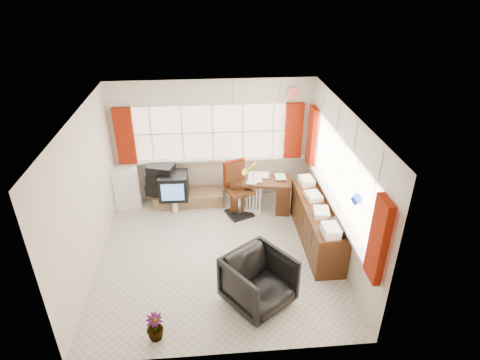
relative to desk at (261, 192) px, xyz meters
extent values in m
plane|color=beige|center=(-0.90, -1.39, -0.38)|extent=(4.00, 4.00, 0.00)
plane|color=beige|center=(-0.90, 0.61, 0.87)|extent=(4.00, 0.00, 4.00)
plane|color=beige|center=(-0.90, -3.39, 0.87)|extent=(4.00, 0.00, 4.00)
plane|color=beige|center=(-2.90, -1.39, 0.87)|extent=(0.00, 4.00, 4.00)
plane|color=beige|center=(1.10, -1.39, 0.87)|extent=(0.00, 4.00, 4.00)
plane|color=white|center=(-0.90, -1.39, 2.12)|extent=(4.00, 4.00, 0.00)
plane|color=#FBE4C7|center=(-0.90, 0.59, 1.07)|extent=(3.60, 0.00, 3.60)
cube|color=white|center=(-0.90, 0.55, 0.49)|extent=(3.70, 0.12, 0.05)
cube|color=white|center=(-2.10, 0.58, 1.07)|extent=(0.03, 0.02, 1.10)
cube|color=white|center=(-1.50, 0.58, 1.07)|extent=(0.03, 0.02, 1.10)
cube|color=white|center=(-0.90, 0.58, 1.07)|extent=(0.03, 0.02, 1.10)
cube|color=white|center=(-0.30, 0.58, 1.07)|extent=(0.03, 0.02, 1.10)
cube|color=white|center=(0.30, 0.58, 1.07)|extent=(0.03, 0.02, 1.10)
plane|color=#FBE4C7|center=(1.08, -1.39, 1.07)|extent=(0.00, 3.60, 3.60)
cube|color=white|center=(1.04, -1.39, 0.49)|extent=(0.12, 3.70, 0.05)
cube|color=white|center=(1.07, -2.59, 1.07)|extent=(0.02, 0.03, 1.10)
cube|color=white|center=(1.07, -1.99, 1.07)|extent=(0.02, 0.03, 1.10)
cube|color=white|center=(1.07, -1.39, 1.07)|extent=(0.02, 0.03, 1.10)
cube|color=white|center=(1.07, -0.79, 1.07)|extent=(0.02, 0.03, 1.10)
cube|color=white|center=(1.07, -0.19, 1.07)|extent=(0.02, 0.03, 1.10)
cube|color=maroon|center=(-2.60, 0.51, 1.08)|extent=(0.35, 0.10, 1.15)
cube|color=maroon|center=(0.70, 0.51, 1.08)|extent=(0.35, 0.10, 1.15)
cube|color=maroon|center=(1.00, 0.21, 1.08)|extent=(0.10, 0.35, 1.15)
cube|color=maroon|center=(1.00, -3.09, 1.08)|extent=(0.10, 0.35, 1.15)
cube|color=silver|center=(-0.90, 0.57, 1.87)|extent=(3.95, 0.08, 0.48)
cube|color=silver|center=(1.06, -1.39, 1.87)|extent=(0.08, 3.95, 0.48)
cube|color=#4B2311|center=(0.00, 0.00, 0.27)|extent=(1.25, 0.77, 0.05)
cube|color=#4B2311|center=(-0.44, 0.08, -0.07)|extent=(0.35, 0.56, 0.62)
cube|color=#4B2311|center=(0.44, -0.08, -0.07)|extent=(0.35, 0.56, 0.62)
cube|color=white|center=(0.00, 0.00, 0.31)|extent=(0.24, 0.30, 0.02)
cube|color=white|center=(0.00, 0.00, 0.31)|extent=(0.24, 0.30, 0.02)
cube|color=white|center=(0.00, 0.00, 0.32)|extent=(0.24, 0.30, 0.02)
cube|color=white|center=(0.00, 0.00, 0.32)|extent=(0.24, 0.30, 0.02)
cube|color=white|center=(0.00, 0.00, 0.32)|extent=(0.24, 0.30, 0.02)
cube|color=white|center=(0.00, 0.00, 0.33)|extent=(0.24, 0.30, 0.02)
cylinder|color=#F6EB0A|center=(-0.16, -0.11, 0.31)|extent=(0.11, 0.11, 0.02)
cylinder|color=#F6EB0A|center=(-0.16, -0.11, 0.51)|extent=(0.03, 0.03, 0.40)
cone|color=#F6EB0A|center=(-0.16, -0.11, 0.67)|extent=(0.19, 0.18, 0.16)
cube|color=black|center=(-0.44, -0.18, -0.36)|extent=(0.60, 0.60, 0.04)
cylinder|color=silver|center=(-0.44, -0.18, -0.11)|extent=(0.06, 0.06, 0.53)
cube|color=#4B2311|center=(-0.44, -0.18, 0.15)|extent=(0.58, 0.57, 0.06)
cube|color=#4B2311|center=(-0.53, 0.02, 0.44)|extent=(0.39, 0.21, 0.51)
cube|color=maroon|center=(-0.53, 0.02, 0.46)|extent=(0.43, 0.23, 0.53)
imported|color=black|center=(-0.36, -2.53, 0.02)|extent=(1.20, 1.20, 0.79)
cube|color=white|center=(-0.21, -0.11, -0.33)|extent=(0.47, 0.31, 0.09)
cube|color=white|center=(-0.39, -0.04, 0.00)|extent=(0.07, 0.13, 0.57)
cube|color=white|center=(-0.33, -0.06, 0.00)|extent=(0.07, 0.13, 0.57)
cube|color=white|center=(-0.27, -0.09, 0.00)|extent=(0.07, 0.13, 0.57)
cube|color=white|center=(-0.21, -0.11, 0.00)|extent=(0.07, 0.13, 0.57)
cube|color=white|center=(-0.15, -0.13, 0.00)|extent=(0.07, 0.13, 0.57)
cube|color=white|center=(-0.08, -0.15, 0.00)|extent=(0.07, 0.13, 0.57)
cube|color=white|center=(-0.02, -0.17, 0.00)|extent=(0.07, 0.13, 0.57)
cube|color=#4B2311|center=(0.83, -1.19, 0.00)|extent=(0.50, 2.00, 0.75)
cube|color=white|center=(0.80, -1.99, 0.42)|extent=(0.24, 0.32, 0.10)
cube|color=white|center=(0.80, -1.46, 0.42)|extent=(0.24, 0.32, 0.10)
cube|color=white|center=(0.80, -0.92, 0.42)|extent=(0.24, 0.32, 0.10)
cube|color=white|center=(0.80, -0.39, 0.42)|extent=(0.24, 0.32, 0.10)
cube|color=black|center=(1.02, -1.90, 0.44)|extent=(0.40, 0.46, 0.13)
cube|color=olive|center=(-1.45, 0.33, -0.25)|extent=(1.40, 0.50, 0.25)
cube|color=black|center=(-1.72, 0.18, 0.13)|extent=(0.58, 0.53, 0.51)
cube|color=#4E8CDF|center=(-1.72, -0.08, 0.13)|extent=(0.43, 0.03, 0.35)
cube|color=black|center=(-1.96, 0.34, -0.01)|extent=(0.69, 0.55, 0.22)
cube|color=black|center=(-1.96, 0.34, 0.20)|extent=(0.64, 0.51, 0.21)
cube|color=black|center=(-1.96, 0.34, 0.41)|extent=(0.59, 0.48, 0.20)
cube|color=white|center=(-2.70, 0.41, 0.05)|extent=(0.60, 0.60, 0.85)
cube|color=silver|center=(-2.41, 0.22, 0.17)|extent=(0.02, 0.02, 0.45)
imported|color=silver|center=(-1.71, 0.00, -0.21)|extent=(0.18, 0.18, 0.33)
imported|color=#87CAC0|center=(-1.53, 0.17, -0.28)|extent=(0.12, 0.12, 0.19)
imported|color=black|center=(-1.79, -3.06, -0.17)|extent=(0.29, 0.29, 0.40)
camera|label=1|loc=(-1.00, -6.83, 4.03)|focal=30.00mm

